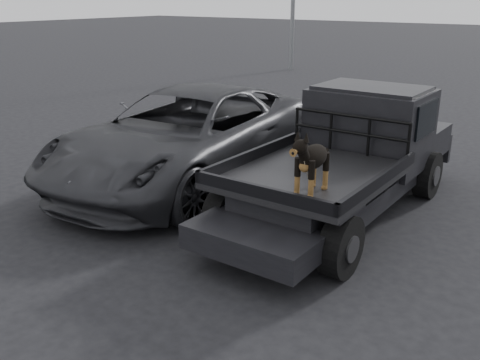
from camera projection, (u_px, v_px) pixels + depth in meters
The scene contains 6 objects.
ground at pixel (321, 278), 6.24m from camera, with size 120.00×120.00×0.00m, color black.
flatbed_ute at pixel (340, 185), 7.90m from camera, with size 2.00×5.40×0.92m, color black, non-canonical shape.
ute_cab at pixel (370, 114), 8.33m from camera, with size 1.72×1.30×0.88m, color black, non-canonical shape.
headache_rack at pixel (349, 134), 7.81m from camera, with size 1.80×0.08×0.55m, color black, non-canonical shape.
dog at pixel (312, 162), 6.19m from camera, with size 0.32×0.60×0.74m, color black, non-canonical shape.
parked_suv at pixel (188, 136), 9.29m from camera, with size 2.66×5.77×1.60m, color #2F2F34.
Camera 1 is at (2.44, -5.04, 3.13)m, focal length 40.00 mm.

